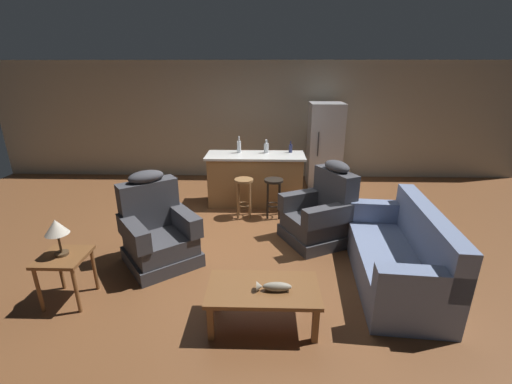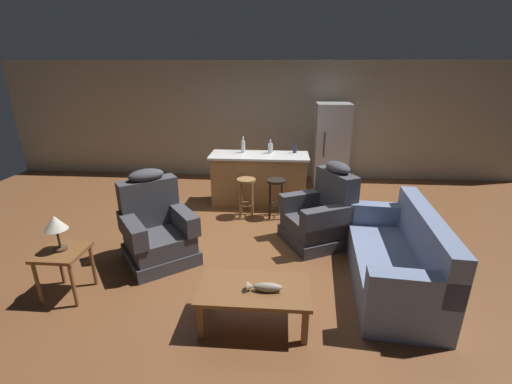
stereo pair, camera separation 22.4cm
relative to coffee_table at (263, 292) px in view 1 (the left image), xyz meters
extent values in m
plane|color=brown|center=(-0.17, 1.92, -0.36)|extent=(12.00, 12.00, 0.00)
cube|color=#A89E89|center=(-0.17, 5.05, 0.94)|extent=(12.00, 0.05, 2.60)
cube|color=brown|center=(0.00, 0.00, 0.04)|extent=(1.10, 0.60, 0.04)
cube|color=brown|center=(-0.49, -0.24, -0.17)|extent=(0.06, 0.06, 0.38)
cube|color=brown|center=(0.49, -0.24, -0.17)|extent=(0.06, 0.06, 0.38)
cube|color=brown|center=(-0.49, 0.24, -0.17)|extent=(0.06, 0.06, 0.38)
cube|color=brown|center=(0.49, 0.24, -0.17)|extent=(0.06, 0.06, 0.38)
cube|color=#4C3823|center=(0.13, -0.05, 0.06)|extent=(0.22, 0.07, 0.01)
ellipsoid|color=#9E937F|center=(0.13, -0.05, 0.10)|extent=(0.28, 0.09, 0.09)
cone|color=#9E937F|center=(-0.04, -0.05, 0.10)|extent=(0.06, 0.10, 0.10)
cube|color=#707FA3|center=(1.54, 0.76, -0.26)|extent=(1.00, 1.97, 0.20)
cube|color=#707FA3|center=(1.54, 0.76, -0.05)|extent=(1.00, 1.97, 0.22)
cube|color=#707FA3|center=(1.86, 0.73, 0.32)|extent=(0.36, 1.91, 0.52)
cube|color=#707FA3|center=(1.47, -0.09, 0.20)|extent=(0.85, 0.27, 0.28)
cube|color=#707FA3|center=(1.62, 1.61, 0.20)|extent=(0.85, 0.27, 0.28)
cube|color=#3D3D42|center=(-1.35, 1.11, -0.27)|extent=(1.18, 1.18, 0.18)
cube|color=#3D3D42|center=(-1.35, 1.11, -0.06)|extent=(1.09, 1.09, 0.24)
cube|color=#3D3D42|center=(-1.53, 1.34, 0.38)|extent=(0.75, 0.65, 0.64)
ellipsoid|color=#3D3D42|center=(-1.53, 1.34, 0.76)|extent=(0.53, 0.49, 0.16)
cube|color=#3D3D42|center=(-1.07, 1.29, 0.19)|extent=(0.63, 0.74, 0.26)
cube|color=#3D3D42|center=(-1.60, 0.89, 0.19)|extent=(0.63, 0.74, 0.26)
cube|color=#3D3D42|center=(0.76, 1.77, -0.27)|extent=(1.12, 1.12, 0.18)
cube|color=#3D3D42|center=(0.76, 1.77, -0.06)|extent=(1.05, 1.03, 0.24)
cube|color=#3D3D42|center=(1.03, 1.91, 0.38)|extent=(0.55, 0.78, 0.64)
ellipsoid|color=#3D3D42|center=(1.03, 1.91, 0.76)|extent=(0.44, 0.53, 0.16)
cube|color=#3D3D42|center=(0.89, 1.47, 0.19)|extent=(0.80, 0.51, 0.26)
cube|color=#3D3D42|center=(0.60, 2.06, 0.19)|extent=(0.80, 0.51, 0.26)
cube|color=brown|center=(-2.14, 0.31, 0.18)|extent=(0.48, 0.48, 0.04)
cylinder|color=brown|center=(-2.34, 0.11, -0.10)|extent=(0.04, 0.04, 0.52)
cylinder|color=brown|center=(-1.94, 0.11, -0.10)|extent=(0.04, 0.04, 0.52)
cylinder|color=brown|center=(-2.34, 0.51, -0.10)|extent=(0.04, 0.04, 0.52)
cylinder|color=brown|center=(-1.94, 0.51, -0.10)|extent=(0.04, 0.04, 0.52)
cylinder|color=#4C3823|center=(-2.16, 0.33, 0.21)|extent=(0.14, 0.14, 0.03)
cylinder|color=#4C3823|center=(-2.16, 0.33, 0.34)|extent=(0.02, 0.02, 0.22)
cone|color=beige|center=(-2.16, 0.33, 0.53)|extent=(0.24, 0.24, 0.16)
cube|color=#9E7042|center=(-0.17, 3.27, 0.09)|extent=(1.71, 0.63, 0.91)
cube|color=silver|center=(-0.17, 3.27, 0.57)|extent=(1.80, 0.70, 0.04)
cylinder|color=olive|center=(-0.35, 2.64, 0.30)|extent=(0.32, 0.32, 0.04)
torus|color=olive|center=(-0.35, 2.64, -0.14)|extent=(0.23, 0.23, 0.02)
cylinder|color=olive|center=(-0.45, 2.54, -0.04)|extent=(0.04, 0.04, 0.64)
cylinder|color=olive|center=(-0.25, 2.54, -0.04)|extent=(0.04, 0.04, 0.64)
cylinder|color=olive|center=(-0.45, 2.74, -0.04)|extent=(0.04, 0.04, 0.64)
cylinder|color=olive|center=(-0.25, 2.74, -0.04)|extent=(0.04, 0.04, 0.64)
cylinder|color=black|center=(0.15, 2.64, 0.30)|extent=(0.32, 0.32, 0.04)
torus|color=black|center=(0.15, 2.64, -0.14)|extent=(0.23, 0.23, 0.02)
cylinder|color=black|center=(0.05, 2.54, -0.04)|extent=(0.04, 0.04, 0.64)
cylinder|color=black|center=(0.25, 2.54, -0.04)|extent=(0.04, 0.04, 0.64)
cylinder|color=black|center=(0.05, 2.74, -0.04)|extent=(0.04, 0.04, 0.64)
cylinder|color=black|center=(0.25, 2.74, -0.04)|extent=(0.04, 0.04, 0.64)
cube|color=#B7B7BC|center=(1.28, 4.47, 0.52)|extent=(0.70, 0.66, 1.76)
cylinder|color=#333338|center=(1.09, 4.12, 0.60)|extent=(0.02, 0.02, 0.50)
cylinder|color=silver|center=(-0.48, 3.41, 0.69)|extent=(0.07, 0.07, 0.22)
cylinder|color=silver|center=(-0.48, 3.41, 0.85)|extent=(0.03, 0.03, 0.09)
cylinder|color=silver|center=(0.02, 3.41, 0.67)|extent=(0.09, 0.09, 0.18)
cylinder|color=silver|center=(0.02, 3.41, 0.80)|extent=(0.03, 0.03, 0.08)
cylinder|color=#23284C|center=(0.48, 3.46, 0.66)|extent=(0.06, 0.06, 0.15)
cylinder|color=#23284C|center=(0.48, 3.46, 0.77)|extent=(0.02, 0.02, 0.06)
camera|label=1|loc=(0.01, -2.82, 2.08)|focal=24.00mm
camera|label=2|loc=(0.23, -2.81, 2.08)|focal=24.00mm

